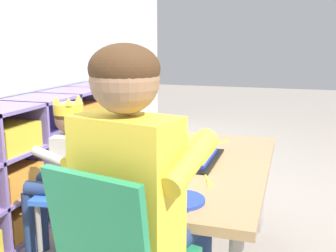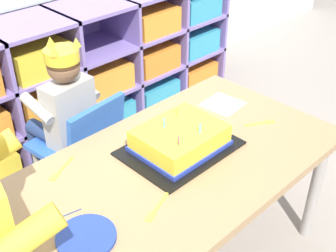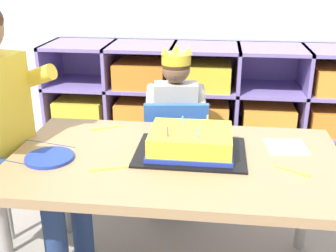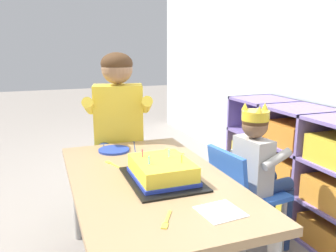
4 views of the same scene
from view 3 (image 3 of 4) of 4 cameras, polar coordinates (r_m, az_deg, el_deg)
The scene contains 11 objects.
storage_cubby_shelf at distance 2.60m, azimuth 9.78°, elevation 1.58°, with size 2.32×0.38×0.75m.
activity_table at distance 1.53m, azimuth 1.03°, elevation -6.14°, with size 1.19×0.68×0.55m.
classroom_chair_blue at distance 2.06m, azimuth 1.04°, elevation -2.31°, with size 0.35×0.38×0.61m.
child_with_crown at distance 2.10m, azimuth 1.05°, elevation 2.60°, with size 0.31×0.32×0.84m.
adult_helper_seated at distance 1.64m, azimuth -21.53°, elevation 1.34°, with size 0.47×0.45×1.09m.
birthday_cake_on_tray at distance 1.52m, azimuth 3.10°, elevation -2.37°, with size 0.40×0.30×0.13m.
paper_plate_stack at distance 1.55m, azimuth -15.84°, elevation -4.17°, with size 0.17×0.17×0.01m, color #233DA3.
paper_napkin_square at distance 1.64m, azimuth 15.83°, elevation -2.75°, with size 0.15×0.15×0.00m, color white.
fork_at_table_front_edge at distance 1.46m, azimuth 16.79°, elevation -5.95°, with size 0.12×0.08×0.00m.
fork_beside_plate_stack at distance 1.43m, azimuth -8.34°, elevation -5.79°, with size 0.13×0.06×0.00m.
fork_scattered_mid_table at distance 1.78m, azimuth -8.60°, elevation -0.27°, with size 0.13×0.07×0.00m.
Camera 3 is at (0.14, -1.35, 1.20)m, focal length 44.77 mm.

